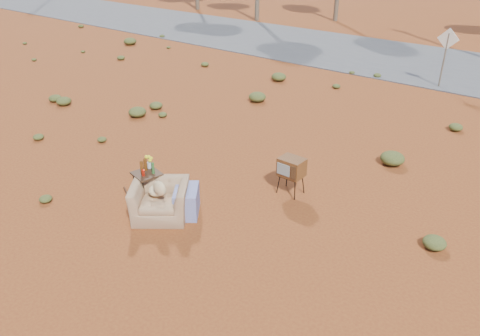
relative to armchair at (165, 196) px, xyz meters
The scene contains 8 objects.
ground 0.77m from the armchair, 55.15° to the left, with size 140.00×140.00×0.00m, color brown.
highway 15.51m from the armchair, 88.72° to the left, with size 140.00×7.00×0.04m, color #565659.
armchair is the anchor object (origin of this frame).
tv_unit 2.87m from the armchair, 56.30° to the left, with size 0.56×0.46×0.88m.
side_table 0.74m from the armchair, 167.56° to the left, with size 0.64×0.64×1.07m.
rusty_bar 0.98m from the armchair, 166.93° to the right, with size 0.05×0.05×1.70m, color #482713.
road_sign 12.67m from the armchair, 81.60° to the left, with size 0.78×0.06×2.19m.
scrub_patch 4.94m from the armchair, 95.57° to the left, with size 17.49×8.07×0.33m.
Camera 1 is at (5.95, -6.14, 5.46)m, focal length 35.00 mm.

